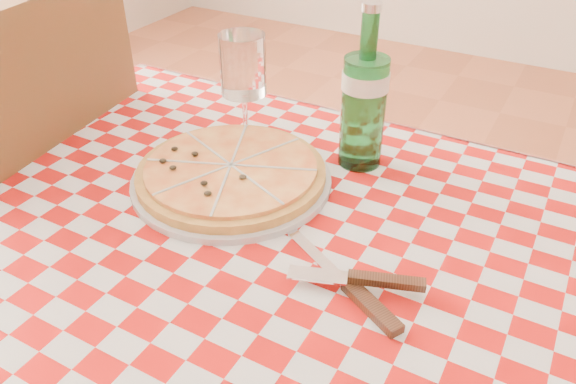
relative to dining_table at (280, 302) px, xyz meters
The scene contains 7 objects.
dining_table is the anchor object (origin of this frame).
tablecloth 0.09m from the dining_table, ahead, with size 1.30×0.90×0.01m, color #A20D0A.
chair_far 0.66m from the dining_table, behind, with size 0.52×0.52×1.02m.
pizza_plate 0.23m from the dining_table, 143.78° to the left, with size 0.33×0.33×0.04m, color gold, non-canonical shape.
water_bottle 0.37m from the dining_table, 89.68° to the left, with size 0.08×0.08×0.28m, color #1A6928, non-canonical shape.
wine_glass 0.38m from the dining_table, 130.82° to the left, with size 0.08×0.08×0.21m, color silver, non-canonical shape.
cutlery 0.16m from the dining_table, ahead, with size 0.25×0.21×0.03m, color silver, non-canonical shape.
Camera 1 is at (0.30, -0.52, 1.28)m, focal length 35.00 mm.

